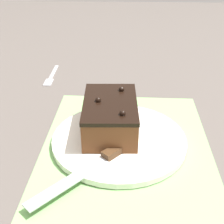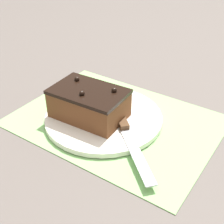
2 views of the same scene
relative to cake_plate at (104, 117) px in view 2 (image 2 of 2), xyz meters
name	(u,v)px [view 2 (image 2 of 2)]	position (x,y,z in m)	size (l,w,h in m)	color
ground_plane	(116,121)	(0.03, 0.02, -0.01)	(3.00, 3.00, 0.00)	#544C47
placemat_woven	(116,121)	(0.03, 0.02, -0.01)	(0.46, 0.34, 0.00)	#7AB266
cake_plate	(104,117)	(0.00, 0.00, 0.00)	(0.27, 0.27, 0.01)	white
chocolate_cake	(89,103)	(-0.03, -0.02, 0.04)	(0.17, 0.12, 0.08)	brown
serving_knife	(126,130)	(0.08, -0.03, 0.01)	(0.20, 0.18, 0.01)	#472D19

